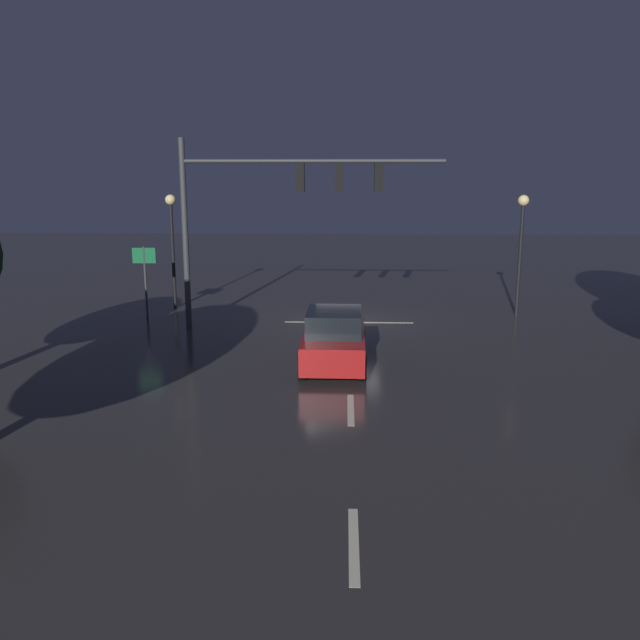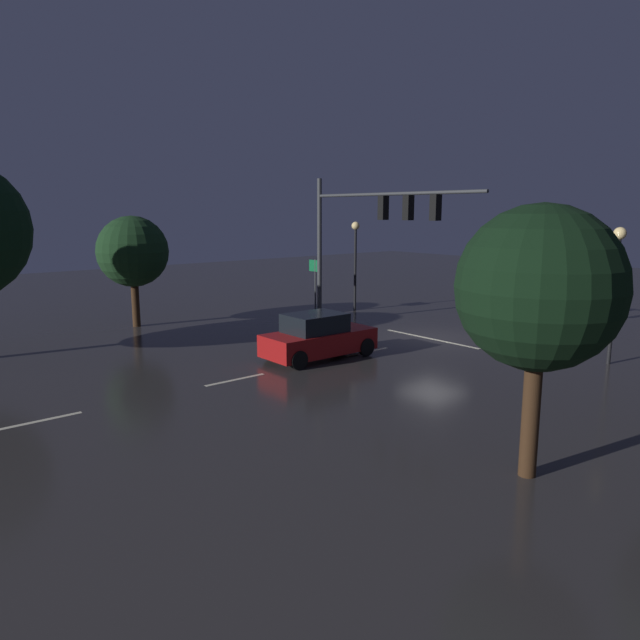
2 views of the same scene
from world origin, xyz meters
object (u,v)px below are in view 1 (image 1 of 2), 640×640
car_approaching (334,339)px  street_lamp_right_kerb (172,229)px  traffic_signal_assembly (278,196)px  route_sign (145,267)px  street_lamp_left_kerb (522,232)px

car_approaching → street_lamp_right_kerb: 11.30m
traffic_signal_assembly → route_sign: size_ratio=3.24×
street_lamp_left_kerb → car_approaching: bearing=45.5°
car_approaching → route_sign: bearing=-39.0°
traffic_signal_assembly → car_approaching: bearing=114.1°
car_approaching → street_lamp_left_kerb: bearing=-134.5°
car_approaching → street_lamp_left_kerb: 10.77m
street_lamp_left_kerb → traffic_signal_assembly: bearing=16.2°
street_lamp_right_kerb → route_sign: (0.50, 2.40, -1.31)m
traffic_signal_assembly → route_sign: bearing=-14.2°
traffic_signal_assembly → car_approaching: size_ratio=2.15×
traffic_signal_assembly → route_sign: traffic_signal_assembly is taller
street_lamp_left_kerb → route_sign: bearing=5.3°
car_approaching → route_sign: 9.75m
traffic_signal_assembly → car_approaching: 6.59m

